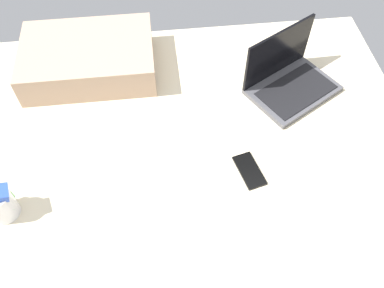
% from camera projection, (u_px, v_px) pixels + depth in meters
% --- Properties ---
extents(bed_mattress, '(1.80, 1.40, 0.18)m').
position_uv_depth(bed_mattress, '(173.00, 172.00, 1.49)').
color(bed_mattress, beige).
rests_on(bed_mattress, ground).
extents(laptop, '(0.40, 0.36, 0.23)m').
position_uv_depth(laptop, '(289.00, 80.00, 1.59)').
color(laptop, '#4C4C51').
rests_on(laptop, bed_mattress).
extents(snack_cup, '(0.10, 0.10, 0.14)m').
position_uv_depth(snack_cup, '(0.00, 203.00, 1.25)').
color(snack_cup, silver).
rests_on(snack_cup, bed_mattress).
extents(cell_phone, '(0.10, 0.15, 0.01)m').
position_uv_depth(cell_phone, '(249.00, 170.00, 1.39)').
color(cell_phone, black).
rests_on(cell_phone, bed_mattress).
extents(pillow, '(0.52, 0.36, 0.13)m').
position_uv_depth(pillow, '(89.00, 58.00, 1.63)').
color(pillow, tan).
rests_on(pillow, bed_mattress).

